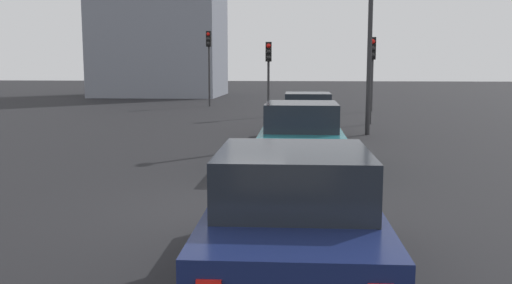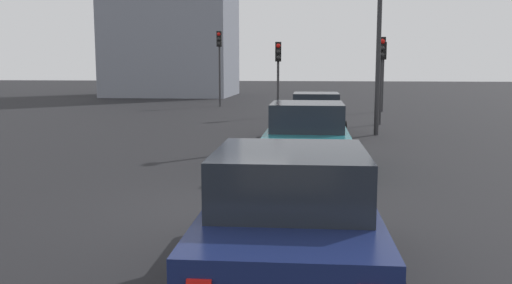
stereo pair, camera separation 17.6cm
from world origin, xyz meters
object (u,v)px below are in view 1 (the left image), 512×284
(car_teal_left_second, at_px, (301,137))
(traffic_light_far_left, at_px, (209,53))
(traffic_light_near_right, at_px, (372,62))
(car_navy_left_third, at_px, (293,216))
(traffic_light_near_left, at_px, (373,62))
(street_lamp_kerbside, at_px, (371,5))
(traffic_light_far_right, at_px, (268,63))
(car_black_left_lead, at_px, (307,115))

(car_teal_left_second, xyz_separation_m, traffic_light_far_left, (19.54, 5.58, 2.41))
(traffic_light_near_right, bearing_deg, car_navy_left_third, -11.81)
(car_teal_left_second, bearing_deg, traffic_light_near_left, -12.71)
(traffic_light_near_right, xyz_separation_m, street_lamp_kerbside, (-3.47, 0.49, 1.89))
(traffic_light_near_left, height_order, traffic_light_far_left, traffic_light_far_left)
(traffic_light_near_left, bearing_deg, traffic_light_far_right, -53.08)
(car_teal_left_second, distance_m, car_navy_left_third, 6.87)
(traffic_light_near_left, bearing_deg, traffic_light_near_right, -5.50)
(traffic_light_near_right, height_order, traffic_light_far_left, traffic_light_far_left)
(car_black_left_lead, relative_size, car_teal_left_second, 0.97)
(car_black_left_lead, relative_size, traffic_light_near_right, 1.17)
(traffic_light_far_left, bearing_deg, car_navy_left_third, 14.06)
(car_black_left_lead, xyz_separation_m, street_lamp_kerbside, (0.39, -2.11, 3.74))
(car_teal_left_second, relative_size, traffic_light_far_left, 0.98)
(car_navy_left_third, xyz_separation_m, street_lamp_kerbside, (13.52, -2.32, 3.74))
(traffic_light_near_right, height_order, street_lamp_kerbside, street_lamp_kerbside)
(traffic_light_near_right, distance_m, traffic_light_far_left, 12.60)
(car_navy_left_third, xyz_separation_m, traffic_light_near_right, (16.98, -2.81, 1.84))
(traffic_light_near_left, xyz_separation_m, traffic_light_far_right, (-3.70, 5.22, -0.09))
(car_teal_left_second, height_order, traffic_light_near_left, traffic_light_near_left)
(car_navy_left_third, distance_m, traffic_light_far_right, 20.01)
(car_black_left_lead, distance_m, car_teal_left_second, 6.26)
(traffic_light_far_right, bearing_deg, street_lamp_kerbside, 27.00)
(traffic_light_near_right, bearing_deg, traffic_light_far_right, -125.55)
(car_navy_left_third, relative_size, traffic_light_near_right, 1.17)
(traffic_light_far_left, bearing_deg, traffic_light_near_right, 43.78)
(car_teal_left_second, bearing_deg, car_navy_left_third, 179.11)
(car_black_left_lead, height_order, traffic_light_far_left, traffic_light_far_left)
(car_teal_left_second, height_order, traffic_light_near_right, traffic_light_near_right)
(traffic_light_near_left, relative_size, traffic_light_far_right, 1.04)
(car_black_left_lead, bearing_deg, car_teal_left_second, 177.59)
(car_black_left_lead, bearing_deg, traffic_light_far_right, 14.18)
(car_navy_left_third, bearing_deg, traffic_light_near_left, -10.18)
(traffic_light_far_left, distance_m, traffic_light_far_right, 7.67)
(traffic_light_near_left, distance_m, traffic_light_far_left, 9.62)
(car_teal_left_second, distance_m, traffic_light_near_left, 17.18)
(car_teal_left_second, distance_m, traffic_light_far_left, 20.46)
(car_navy_left_third, distance_m, traffic_light_far_left, 27.09)
(car_navy_left_third, relative_size, traffic_light_far_left, 0.94)
(car_black_left_lead, bearing_deg, car_navy_left_third, 178.25)
(traffic_light_near_right, bearing_deg, car_black_left_lead, -36.42)
(car_black_left_lead, relative_size, traffic_light_far_left, 0.94)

